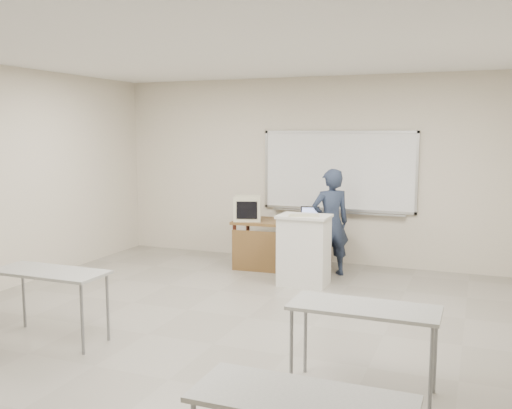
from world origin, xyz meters
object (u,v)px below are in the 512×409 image
at_px(crt_monitor, 247,208).
at_px(podium, 304,250).
at_px(laptop, 311,218).
at_px(presenter, 331,222).
at_px(mouse, 318,221).
at_px(keyboard, 304,216).
at_px(whiteboard, 338,172).
at_px(instructor_desk, 280,235).

bearing_deg(crt_monitor, podium, -50.11).
xyz_separation_m(podium, crt_monitor, (-1.14, 0.68, 0.44)).
xyz_separation_m(crt_monitor, laptop, (0.95, 0.28, -0.13)).
bearing_deg(laptop, presenter, -51.43).
bearing_deg(crt_monitor, mouse, -10.35).
bearing_deg(keyboard, crt_monitor, 128.00).
bearing_deg(keyboard, whiteboard, 69.25).
distance_m(whiteboard, crt_monitor, 1.58).
relative_size(laptop, presenter, 0.18).
bearing_deg(crt_monitor, keyboard, -53.70).
bearing_deg(whiteboard, crt_monitor, -147.62).
height_order(whiteboard, laptop, whiteboard).
bearing_deg(presenter, podium, 36.51).
relative_size(whiteboard, crt_monitor, 5.35).
relative_size(instructor_desk, laptop, 5.09).
relative_size(whiteboard, mouse, 27.41).
bearing_deg(keyboard, presenter, 59.31).
xyz_separation_m(instructor_desk, presenter, (0.79, -0.03, 0.24)).
bearing_deg(keyboard, instructor_desk, 109.59).
bearing_deg(podium, keyboard, -76.72).
relative_size(instructor_desk, crt_monitor, 3.22).
relative_size(laptop, keyboard, 0.71).
bearing_deg(presenter, laptop, -73.08).
relative_size(whiteboard, keyboard, 6.02).
bearing_deg(podium, laptop, 100.88).
height_order(podium, presenter, presenter).
xyz_separation_m(whiteboard, keyboard, (-0.09, -1.59, -0.48)).
bearing_deg(mouse, whiteboard, 68.14).
distance_m(podium, laptop, 1.02).
distance_m(mouse, keyboard, 1.00).
relative_size(whiteboard, laptop, 8.45).
distance_m(whiteboard, podium, 1.77).
distance_m(laptop, mouse, 0.19).
height_order(crt_monitor, presenter, presenter).
height_order(whiteboard, presenter, whiteboard).
xyz_separation_m(whiteboard, presenter, (0.09, -0.81, -0.69)).
height_order(instructor_desk, laptop, laptop).
distance_m(crt_monitor, laptop, 1.00).
xyz_separation_m(whiteboard, laptop, (-0.30, -0.52, -0.68)).
bearing_deg(keyboard, mouse, 76.14).
height_order(instructor_desk, presenter, presenter).
xyz_separation_m(keyboard, presenter, (0.18, 0.77, -0.20)).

